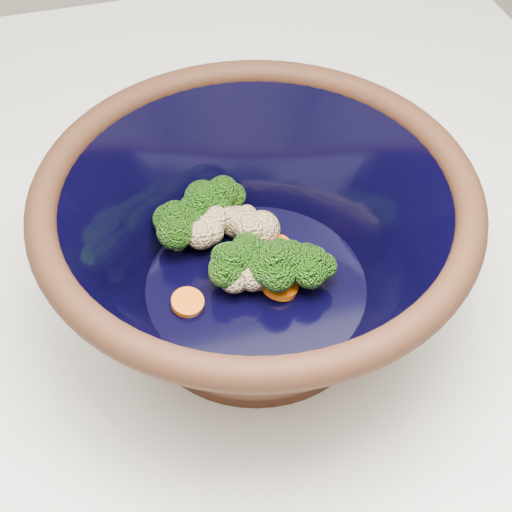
{
  "coord_description": "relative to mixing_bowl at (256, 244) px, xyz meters",
  "views": [
    {
      "loc": [
        0.01,
        -0.38,
        1.42
      ],
      "look_at": [
        0.12,
        0.01,
        0.97
      ],
      "focal_mm": 50.0,
      "sensor_mm": 36.0,
      "label": 1
    }
  ],
  "objects": [
    {
      "name": "vegetable_pile",
      "position": [
        -0.01,
        0.03,
        -0.02
      ],
      "size": [
        0.15,
        0.14,
        0.06
      ],
      "color": "#608442",
      "rests_on": "mixing_bowl"
    },
    {
      "name": "mixing_bowl",
      "position": [
        0.0,
        0.0,
        0.0
      ],
      "size": [
        0.35,
        0.35,
        0.15
      ],
      "rotation": [
        0.0,
        0.0,
        -0.03
      ],
      "color": "black",
      "rests_on": "counter"
    }
  ]
}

